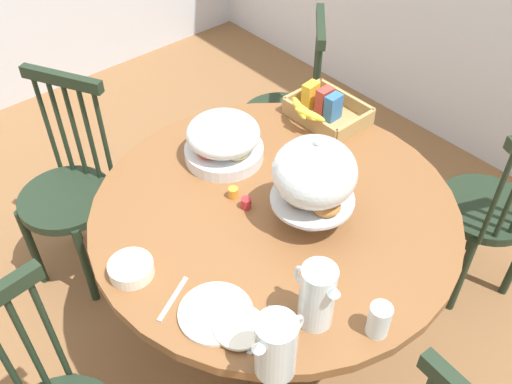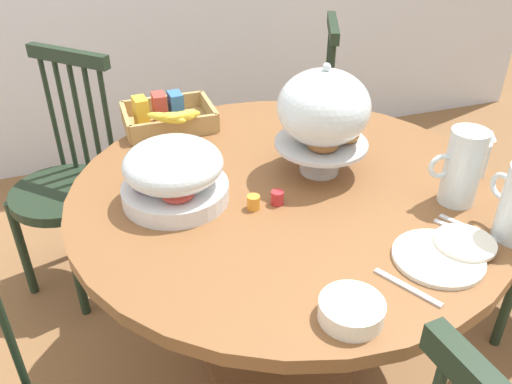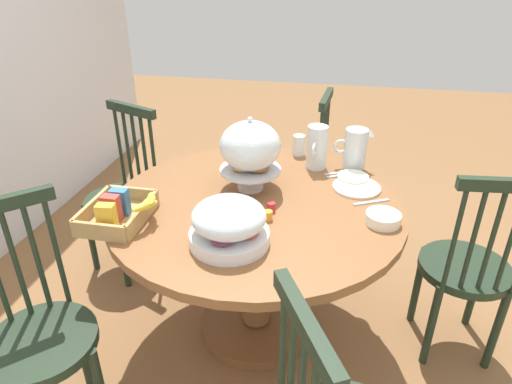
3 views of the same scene
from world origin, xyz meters
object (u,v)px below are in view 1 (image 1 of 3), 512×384
(windsor_chair_near_window, at_px, (286,117))
(drinking_glass, at_px, (379,320))
(china_plate_large, at_px, (216,313))
(china_plate_small, at_px, (240,327))
(cereal_bowl, at_px, (131,269))
(dining_table, at_px, (274,244))
(pastry_stand_with_dome, at_px, (314,175))
(milk_pitcher, at_px, (317,298))
(fruit_platter_covered, at_px, (224,140))
(windsor_chair_host_seat, at_px, (489,212))
(orange_juice_pitcher, at_px, (276,349))
(cereal_basket, at_px, (323,109))
(windsor_chair_by_cabinet, at_px, (69,195))

(windsor_chair_near_window, bearing_deg, drinking_glass, -33.57)
(china_plate_large, bearing_deg, china_plate_small, 11.22)
(drinking_glass, bearing_deg, cereal_bowl, -147.07)
(dining_table, bearing_deg, pastry_stand_with_dome, 22.09)
(milk_pitcher, bearing_deg, fruit_platter_covered, 160.51)
(dining_table, xyz_separation_m, windsor_chair_host_seat, (0.40, 0.86, -0.09))
(cereal_bowl, bearing_deg, drinking_glass, 32.93)
(dining_table, height_order, fruit_platter_covered, fruit_platter_covered)
(windsor_chair_host_seat, distance_m, orange_juice_pitcher, 1.33)
(pastry_stand_with_dome, xyz_separation_m, orange_juice_pitcher, (0.33, -0.47, -0.11))
(cereal_bowl, bearing_deg, windsor_chair_near_window, 115.50)
(windsor_chair_host_seat, bearing_deg, fruit_platter_covered, -131.41)
(cereal_basket, height_order, china_plate_large, cereal_basket)
(china_plate_large, bearing_deg, drinking_glass, 41.83)
(pastry_stand_with_dome, bearing_deg, dining_table, -157.91)
(fruit_platter_covered, relative_size, china_plate_large, 1.36)
(windsor_chair_by_cabinet, xyz_separation_m, cereal_bowl, (0.77, -0.12, 0.31))
(windsor_chair_by_cabinet, height_order, milk_pitcher, windsor_chair_by_cabinet)
(dining_table, distance_m, cereal_basket, 0.62)
(windsor_chair_near_window, height_order, china_plate_large, windsor_chair_near_window)
(dining_table, xyz_separation_m, windsor_chair_by_cabinet, (-0.85, -0.41, -0.09))
(windsor_chair_by_cabinet, distance_m, milk_pitcher, 1.33)
(china_plate_small, bearing_deg, fruit_platter_covered, 144.57)
(windsor_chair_near_window, xyz_separation_m, orange_juice_pitcher, (1.11, -1.10, 0.38))
(cereal_basket, height_order, china_plate_small, cereal_basket)
(china_plate_large, bearing_deg, windsor_chair_near_window, 128.00)
(dining_table, distance_m, orange_juice_pitcher, 0.68)
(drinking_glass, bearing_deg, fruit_platter_covered, 169.79)
(china_plate_large, bearing_deg, orange_juice_pitcher, 3.71)
(pastry_stand_with_dome, distance_m, china_plate_small, 0.53)
(windsor_chair_by_cabinet, xyz_separation_m, drinking_glass, (1.41, 0.29, 0.34))
(pastry_stand_with_dome, relative_size, orange_juice_pitcher, 1.70)
(drinking_glass, bearing_deg, windsor_chair_host_seat, 99.56)
(windsor_chair_by_cabinet, relative_size, windsor_chair_host_seat, 1.00)
(pastry_stand_with_dome, distance_m, drinking_glass, 0.49)
(windsor_chair_host_seat, height_order, cereal_bowl, windsor_chair_host_seat)
(fruit_platter_covered, relative_size, cereal_basket, 0.95)
(fruit_platter_covered, xyz_separation_m, orange_juice_pitcher, (0.78, -0.45, 0.01))
(fruit_platter_covered, height_order, cereal_bowl, fruit_platter_covered)
(milk_pitcher, xyz_separation_m, china_plate_large, (-0.20, -0.20, -0.09))
(windsor_chair_host_seat, distance_m, cereal_basket, 0.81)
(cereal_basket, bearing_deg, drinking_glass, -37.52)
(dining_table, height_order, china_plate_large, china_plate_large)
(cereal_basket, distance_m, cereal_bowl, 1.06)
(pastry_stand_with_dome, relative_size, china_plate_small, 2.29)
(windsor_chair_by_cabinet, height_order, china_plate_large, windsor_chair_by_cabinet)
(pastry_stand_with_dome, bearing_deg, fruit_platter_covered, -178.25)
(dining_table, xyz_separation_m, cereal_basket, (-0.26, 0.51, 0.24))
(drinking_glass, bearing_deg, milk_pitcher, -144.41)
(windsor_chair_host_seat, bearing_deg, windsor_chair_near_window, -170.53)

